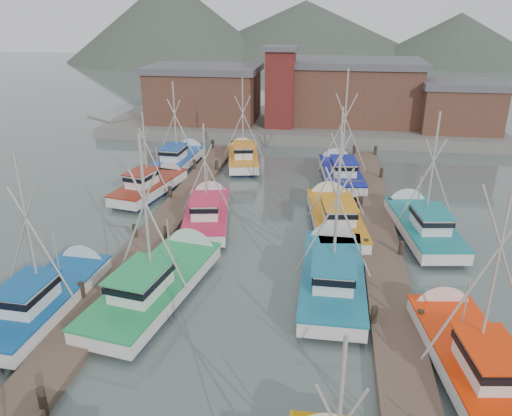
# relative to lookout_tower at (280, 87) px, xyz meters

# --- Properties ---
(ground) EXTENTS (260.00, 260.00, 0.00)m
(ground) POSITION_rel_lookout_tower_xyz_m (2.00, -33.00, -5.55)
(ground) COLOR #4B5A58
(ground) RESTS_ON ground
(dock_left) EXTENTS (2.30, 46.00, 1.50)m
(dock_left) POSITION_rel_lookout_tower_xyz_m (-5.00, -28.96, -5.34)
(dock_left) COLOR brown
(dock_left) RESTS_ON ground
(dock_right) EXTENTS (2.30, 46.00, 1.50)m
(dock_right) POSITION_rel_lookout_tower_xyz_m (9.00, -28.96, -5.34)
(dock_right) COLOR brown
(dock_right) RESTS_ON ground
(quay) EXTENTS (44.00, 16.00, 1.20)m
(quay) POSITION_rel_lookout_tower_xyz_m (2.00, 4.00, -4.95)
(quay) COLOR gray
(quay) RESTS_ON ground
(shed_left) EXTENTS (12.72, 8.48, 6.20)m
(shed_left) POSITION_rel_lookout_tower_xyz_m (-9.00, 2.00, -1.21)
(shed_left) COLOR brown
(shed_left) RESTS_ON quay
(shed_center) EXTENTS (14.84, 9.54, 6.90)m
(shed_center) POSITION_rel_lookout_tower_xyz_m (8.00, 4.00, -0.86)
(shed_center) COLOR brown
(shed_center) RESTS_ON quay
(shed_right) EXTENTS (8.48, 6.36, 5.20)m
(shed_right) POSITION_rel_lookout_tower_xyz_m (19.00, 1.00, -1.71)
(shed_right) COLOR brown
(shed_right) RESTS_ON quay
(lookout_tower) EXTENTS (3.60, 3.60, 8.50)m
(lookout_tower) POSITION_rel_lookout_tower_xyz_m (0.00, 0.00, 0.00)
(lookout_tower) COLOR maroon
(lookout_tower) RESTS_ON quay
(distant_hills) EXTENTS (175.00, 140.00, 42.00)m
(distant_hills) POSITION_rel_lookout_tower_xyz_m (-10.76, 89.59, -5.55)
(distant_hills) COLOR #4A5547
(distant_hills) RESTS_ON ground
(boat_4) EXTENTS (4.81, 10.62, 9.48)m
(boat_4) POSITION_rel_lookout_tower_xyz_m (-2.51, -33.48, -4.87)
(boat_4) COLOR #101937
(boat_4) RESTS_ON ground
(boat_5) EXTENTS (3.79, 9.95, 9.24)m
(boat_5) POSITION_rel_lookout_tower_xyz_m (6.12, -31.24, -4.87)
(boat_5) COLOR #101937
(boat_5) RESTS_ON ground
(boat_6) EXTENTS (3.64, 9.08, 8.81)m
(boat_6) POSITION_rel_lookout_tower_xyz_m (-7.36, -35.52, -4.87)
(boat_6) COLOR #101937
(boat_6) RESTS_ON ground
(boat_7) EXTENTS (4.37, 9.47, 11.07)m
(boat_7) POSITION_rel_lookout_tower_xyz_m (11.58, -37.11, -4.86)
(boat_7) COLOR #101937
(boat_7) RESTS_ON ground
(boat_8) EXTENTS (4.19, 9.20, 7.61)m
(boat_8) POSITION_rel_lookout_tower_xyz_m (-2.35, -24.11, -4.87)
(boat_8) COLOR #101937
(boat_8) RESTS_ON ground
(boat_9) EXTENTS (4.24, 9.89, 8.92)m
(boat_9) POSITION_rel_lookout_tower_xyz_m (6.17, -23.51, -4.87)
(boat_9) COLOR #101937
(boat_9) RESTS_ON ground
(boat_10) EXTENTS (4.08, 8.67, 7.18)m
(boat_10) POSITION_rel_lookout_tower_xyz_m (-7.89, -19.42, -4.87)
(boat_10) COLOR #101937
(boat_10) RESTS_ON ground
(boat_11) EXTENTS (4.23, 9.57, 8.86)m
(boat_11) POSITION_rel_lookout_tower_xyz_m (11.66, -24.03, -4.87)
(boat_11) COLOR #101937
(boat_11) RESTS_ON ground
(boat_12) EXTENTS (4.13, 8.74, 8.61)m
(boat_12) POSITION_rel_lookout_tower_xyz_m (-2.28, -10.60, -4.87)
(boat_12) COLOR #101937
(boat_12) RESTS_ON ground
(boat_13) EXTENTS (4.00, 9.49, 10.03)m
(boat_13) POSITION_rel_lookout_tower_xyz_m (6.62, -14.02, -4.87)
(boat_13) COLOR #101937
(boat_13) RESTS_ON ground
(boat_14) EXTENTS (3.49, 8.88, 8.42)m
(boat_14) POSITION_rel_lookout_tower_xyz_m (-7.85, -12.20, -4.87)
(boat_14) COLOR #101937
(boat_14) RESTS_ON ground
(gull_near) EXTENTS (1.54, 0.61, 0.24)m
(gull_near) POSITION_rel_lookout_tower_xyz_m (-1.22, -39.90, 4.77)
(gull_near) COLOR gray
(gull_near) RESTS_ON ground
(gull_far) EXTENTS (1.52, 0.66, 0.24)m
(gull_far) POSITION_rel_lookout_tower_xyz_m (6.53, -31.01, 0.15)
(gull_far) COLOR gray
(gull_far) RESTS_ON ground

